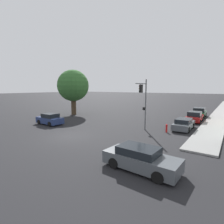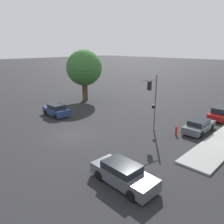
% 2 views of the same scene
% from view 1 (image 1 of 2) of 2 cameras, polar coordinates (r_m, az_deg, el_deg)
% --- Properties ---
extents(ground_plane, '(300.00, 300.00, 0.00)m').
position_cam_1_polar(ground_plane, '(18.52, -13.65, -7.71)').
color(ground_plane, black).
extents(sidewalk_strip, '(2.66, 60.00, 0.15)m').
position_cam_1_polar(sidewalk_strip, '(44.21, 32.34, 0.42)').
color(sidewalk_strip, gray).
rests_on(sidewalk_strip, ground_plane).
extents(street_tree, '(5.66, 5.66, 8.13)m').
position_cam_1_polar(street_tree, '(32.73, -12.60, 8.34)').
color(street_tree, '#423323').
rests_on(street_tree, ground_plane).
extents(traffic_signal, '(0.55, 2.05, 5.87)m').
position_cam_1_polar(traffic_signal, '(20.25, 10.16, 4.57)').
color(traffic_signal, '#515456').
rests_on(traffic_signal, ground_plane).
extents(crossing_car_0, '(3.83, 1.95, 1.49)m').
position_cam_1_polar(crossing_car_0, '(25.01, -19.61, -2.22)').
color(crossing_car_0, navy).
rests_on(crossing_car_0, ground_plane).
extents(crossing_car_1, '(4.66, 2.06, 1.41)m').
position_cam_1_polar(crossing_car_1, '(11.02, 9.30, -14.83)').
color(crossing_car_1, '#4C5156').
rests_on(crossing_car_1, ground_plane).
extents(parked_car_0, '(1.91, 4.49, 1.32)m').
position_cam_1_polar(parked_car_0, '(22.42, 22.35, -3.69)').
color(parked_car_0, '#4C5156').
rests_on(parked_car_0, ground_plane).
extents(parked_car_1, '(2.10, 4.26, 1.49)m').
position_cam_1_polar(parked_car_1, '(28.15, 25.34, -1.46)').
color(parked_car_1, maroon).
rests_on(parked_car_1, ground_plane).
extents(parked_car_2, '(2.12, 3.93, 1.58)m').
position_cam_1_polar(parked_car_2, '(32.98, 26.59, -0.18)').
color(parked_car_2, '#194728').
rests_on(parked_car_2, ground_plane).
extents(fire_hydrant, '(0.22, 0.22, 0.92)m').
position_cam_1_polar(fire_hydrant, '(20.40, 17.37, -4.98)').
color(fire_hydrant, red).
rests_on(fire_hydrant, ground_plane).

